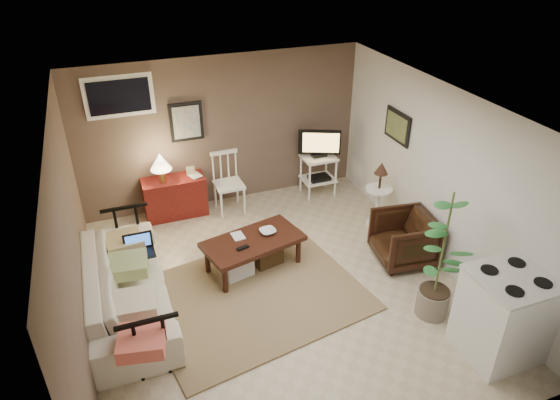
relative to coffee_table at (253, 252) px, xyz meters
name	(u,v)px	position (x,y,z in m)	size (l,w,h in m)	color
floor	(278,289)	(0.16, -0.53, -0.27)	(5.00, 5.00, 0.00)	#C1B293
art_back	(186,122)	(-0.39, 1.95, 1.18)	(0.50, 0.03, 0.60)	black
art_right	(398,126)	(2.39, 0.52, 1.25)	(0.03, 0.60, 0.45)	black
window	(119,96)	(-1.29, 1.95, 1.68)	(0.96, 0.03, 0.60)	white
rug	(254,295)	(-0.16, -0.54, -0.26)	(2.58, 2.06, 0.02)	#8D7252
coffee_table	(253,252)	(0.00, 0.00, 0.00)	(1.41, 0.94, 0.49)	#37180F
sofa	(125,279)	(-1.64, -0.24, 0.18)	(2.33, 0.68, 0.91)	beige
sofa_pillows	(131,285)	(-1.58, -0.51, 0.29)	(0.45, 2.21, 0.16)	beige
sofa_end_rails	(138,281)	(-1.50, -0.24, 0.12)	(0.63, 2.33, 0.78)	black
laptop	(139,247)	(-1.42, 0.16, 0.32)	(0.36, 0.26, 0.24)	black
red_console	(174,194)	(-0.73, 1.75, 0.11)	(0.95, 0.42, 1.10)	maroon
spindle_chair	(229,184)	(0.12, 1.61, 0.18)	(0.44, 0.44, 0.96)	white
tv_stand	(319,161)	(1.67, 1.59, 0.34)	(0.65, 0.44, 1.15)	white
side_table	(379,187)	(2.10, 0.37, 0.38)	(0.40, 0.40, 1.06)	white
armchair	(404,237)	(1.98, -0.54, 0.11)	(0.74, 0.70, 0.77)	black
potted_plant	(442,252)	(1.73, -1.58, 0.63)	(0.42, 0.42, 1.69)	gray
stove	(504,315)	(2.04, -2.32, 0.24)	(0.79, 0.74, 1.03)	white
bowl	(268,226)	(0.24, 0.08, 0.30)	(0.21, 0.05, 0.21)	#37180F
book_table	(232,231)	(-0.23, 0.13, 0.30)	(0.15, 0.02, 0.21)	#37180F
book_console	(189,171)	(-0.46, 1.71, 0.48)	(0.17, 0.02, 0.23)	#37180F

